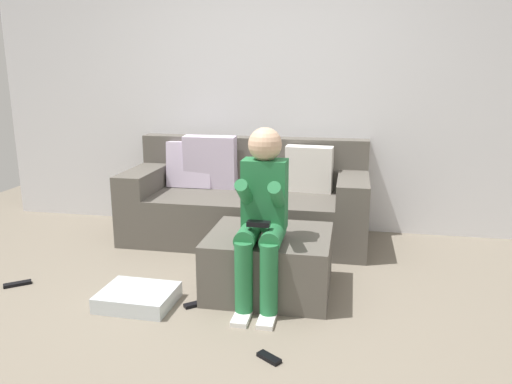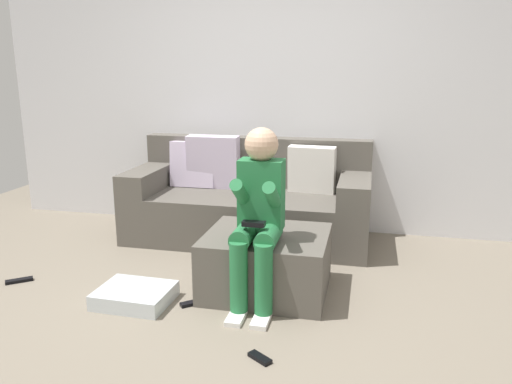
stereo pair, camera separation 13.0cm
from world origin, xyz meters
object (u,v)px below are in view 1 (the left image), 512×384
object	(u,v)px
person_seated	(262,211)
remote_under_side_table	(17,284)
storage_bin	(138,297)
remote_by_storage_bin	(199,303)
couch_sectional	(246,201)
ottoman	(269,262)
remote_near_ottoman	(269,358)

from	to	relation	value
person_seated	remote_under_side_table	distance (m)	1.85
storage_bin	remote_by_storage_bin	world-z (taller)	storage_bin
person_seated	remote_by_storage_bin	xyz separation A→B (m)	(-0.40, -0.12, -0.61)
couch_sectional	remote_under_side_table	distance (m)	1.95
remote_under_side_table	ottoman	bearing A→B (deg)	-30.65
person_seated	remote_near_ottoman	distance (m)	0.91
couch_sectional	remote_near_ottoman	world-z (taller)	couch_sectional
remote_by_storage_bin	remote_under_side_table	world-z (taller)	same
couch_sectional	remote_under_side_table	size ratio (longest dim) A/B	11.55
ottoman	remote_under_side_table	distance (m)	1.79
couch_sectional	remote_by_storage_bin	distance (m)	1.43
ottoman	remote_under_side_table	world-z (taller)	ottoman
person_seated	remote_by_storage_bin	size ratio (longest dim) A/B	5.87
ottoman	storage_bin	world-z (taller)	ottoman
remote_near_ottoman	remote_by_storage_bin	bearing A→B (deg)	170.66
person_seated	remote_under_side_table	world-z (taller)	person_seated
remote_by_storage_bin	remote_under_side_table	bearing A→B (deg)	137.52
person_seated	remote_under_side_table	bearing A→B (deg)	-177.69
ottoman	remote_near_ottoman	distance (m)	0.87
remote_by_storage_bin	remote_under_side_table	xyz separation A→B (m)	(-1.35, 0.05, 0.00)
storage_bin	remote_near_ottoman	world-z (taller)	storage_bin
storage_bin	remote_by_storage_bin	bearing A→B (deg)	9.56
remote_near_ottoman	couch_sectional	bearing A→B (deg)	140.18
person_seated	storage_bin	bearing A→B (deg)	-166.62
person_seated	ottoman	bearing A→B (deg)	84.35
person_seated	storage_bin	world-z (taller)	person_seated
ottoman	remote_under_side_table	bearing A→B (deg)	-171.74
storage_bin	remote_near_ottoman	size ratio (longest dim) A/B	3.33
storage_bin	remote_by_storage_bin	xyz separation A→B (m)	(0.39, 0.07, -0.04)
ottoman	person_seated	world-z (taller)	person_seated
couch_sectional	person_seated	distance (m)	1.36
ottoman	remote_near_ottoman	world-z (taller)	ottoman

